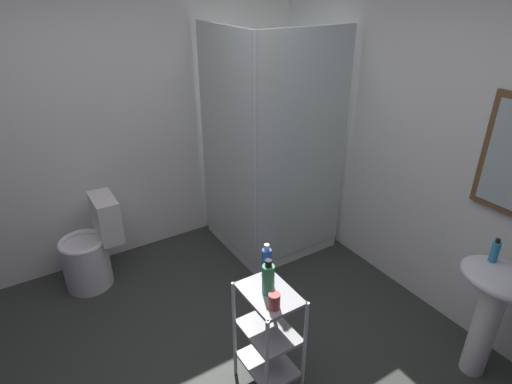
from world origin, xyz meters
The scene contains 10 objects.
wall_back centered at (0.01, 1.85, 1.25)m, with size 4.20×0.14×2.50m.
wall_left centered at (-1.85, 0.00, 1.25)m, with size 0.10×4.20×2.50m, color white.
shower_stall centered at (-1.18, 1.18, 0.46)m, with size 0.92×0.92×2.00m.
pedestal_sink centered at (0.75, 1.52, 0.58)m, with size 0.46×0.37×0.81m.
toilet centered at (-1.48, -0.34, 0.31)m, with size 0.37×0.49×0.76m.
storage_cart centered at (0.14, 0.32, 0.44)m, with size 0.38×0.28×0.74m.
hand_soap_bottle centered at (0.67, 1.54, 0.88)m, with size 0.05×0.05×0.15m.
shampoo_bottle_blue centered at (0.01, 0.38, 0.84)m, with size 0.06×0.06×0.22m.
body_wash_bottle_green centered at (0.13, 0.31, 0.84)m, with size 0.07×0.07×0.22m.
rinse_cup centered at (0.25, 0.27, 0.79)m, with size 0.06×0.06×0.09m, color #B24742.
Camera 1 is at (1.65, -0.72, 2.30)m, focal length 29.61 mm.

